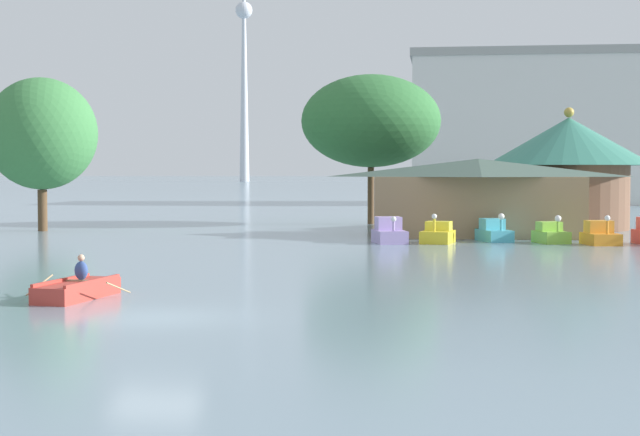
# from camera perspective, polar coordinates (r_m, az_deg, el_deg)

# --- Properties ---
(ground_plane) EXTENTS (2000.00, 2000.00, 0.00)m
(ground_plane) POSITION_cam_1_polar(r_m,az_deg,el_deg) (27.24, -9.54, -5.74)
(ground_plane) COLOR gray
(rowboat_with_rower) EXTENTS (3.01, 3.74, 1.38)m
(rowboat_with_rower) POSITION_cam_1_polar(r_m,az_deg,el_deg) (31.80, -13.89, -4.04)
(rowboat_with_rower) COLOR #B7382D
(rowboat_with_rower) RESTS_ON ground
(pedal_boat_lavender) EXTENTS (2.24, 3.10, 1.54)m
(pedal_boat_lavender) POSITION_cam_1_polar(r_m,az_deg,el_deg) (55.29, 4.03, -0.86)
(pedal_boat_lavender) COLOR #B299D8
(pedal_boat_lavender) RESTS_ON ground
(pedal_boat_yellow) EXTENTS (2.04, 2.79, 1.68)m
(pedal_boat_yellow) POSITION_cam_1_polar(r_m,az_deg,el_deg) (55.45, 6.85, -0.94)
(pedal_boat_yellow) COLOR yellow
(pedal_boat_yellow) RESTS_ON ground
(pedal_boat_cyan) EXTENTS (2.16, 2.96, 1.65)m
(pedal_boat_cyan) POSITION_cam_1_polar(r_m,az_deg,el_deg) (57.34, 10.05, -0.81)
(pedal_boat_cyan) COLOR #4CB7CC
(pedal_boat_cyan) RESTS_ON ground
(pedal_boat_lime) EXTENTS (2.05, 2.56, 1.60)m
(pedal_boat_lime) POSITION_cam_1_polar(r_m,az_deg,el_deg) (56.53, 13.23, -0.93)
(pedal_boat_lime) COLOR #8CCC3F
(pedal_boat_lime) RESTS_ON ground
(pedal_boat_orange) EXTENTS (2.05, 2.62, 1.65)m
(pedal_boat_orange) POSITION_cam_1_polar(r_m,az_deg,el_deg) (55.93, 15.94, -0.96)
(pedal_boat_orange) COLOR orange
(pedal_boat_orange) RESTS_ON ground
(boathouse) EXTENTS (13.52, 8.40, 4.81)m
(boathouse) POSITION_cam_1_polar(r_m,az_deg,el_deg) (62.31, 9.14, 1.29)
(boathouse) COLOR #9E7F5B
(boathouse) RESTS_ON ground
(green_roof_pavilion) EXTENTS (11.51, 11.51, 8.47)m
(green_roof_pavilion) POSITION_cam_1_polar(r_m,az_deg,el_deg) (70.61, 14.21, 3.04)
(green_roof_pavilion) COLOR brown
(green_roof_pavilion) RESTS_ON ground
(shoreline_tree_tall_left) EXTENTS (7.43, 7.43, 10.30)m
(shoreline_tree_tall_left) POSITION_cam_1_polar(r_m,az_deg,el_deg) (68.67, -15.85, 4.72)
(shoreline_tree_tall_left) COLOR brown
(shoreline_tree_tall_left) RESTS_ON ground
(shoreline_tree_mid) EXTENTS (10.61, 10.61, 11.37)m
(shoreline_tree_mid) POSITION_cam_1_polar(r_m,az_deg,el_deg) (75.10, 2.97, 5.63)
(shoreline_tree_mid) COLOR brown
(shoreline_tree_mid) RESTS_ON ground
(background_building_block) EXTENTS (30.96, 16.81, 18.91)m
(background_building_block) POSITION_cam_1_polar(r_m,az_deg,el_deg) (127.89, 12.31, 5.08)
(background_building_block) COLOR silver
(background_building_block) RESTS_ON ground
(distant_broadcast_tower) EXTENTS (7.26, 7.26, 144.72)m
(distant_broadcast_tower) POSITION_cam_1_polar(r_m,az_deg,el_deg) (429.17, -4.43, 10.40)
(distant_broadcast_tower) COLOR silver
(distant_broadcast_tower) RESTS_ON ground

